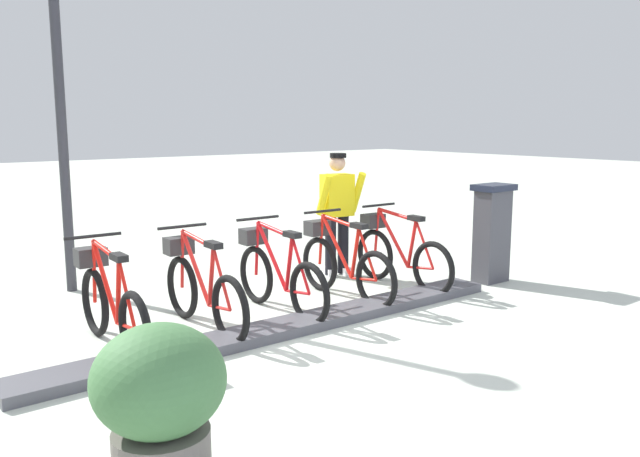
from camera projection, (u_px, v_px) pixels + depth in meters
ground_plane at (291, 331)px, 6.55m from camera, size 60.00×60.00×0.00m
dock_rail_base at (291, 326)px, 6.54m from camera, size 0.44×5.45×0.10m
payment_kiosk at (492, 231)px, 8.46m from camera, size 0.36×0.52×1.28m
bike_docked_0 at (399, 253)px, 8.26m from camera, size 1.72×0.54×1.02m
bike_docked_1 at (342, 263)px, 7.69m from camera, size 1.72×0.54×1.02m
bike_docked_2 at (277, 274)px, 7.13m from camera, size 1.72×0.54×1.02m
bike_docked_3 at (201, 287)px, 6.56m from camera, size 1.72×0.54×1.02m
bike_docked_4 at (110, 303)px, 6.00m from camera, size 1.72×0.54×1.02m
worker_near_rack at (337, 209)px, 8.77m from camera, size 0.52×0.66×1.66m
lamp_post at (57, 54)px, 7.64m from camera, size 0.32×0.32×4.44m
planter_bush at (160, 399)px, 3.67m from camera, size 0.76×0.76×0.97m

